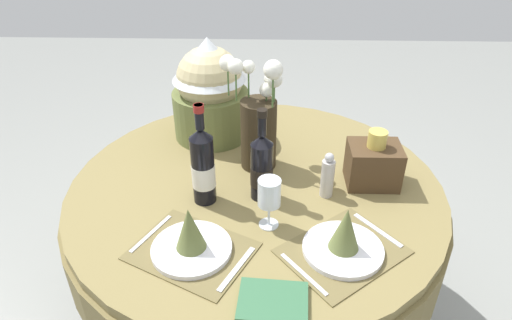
% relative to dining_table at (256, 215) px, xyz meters
% --- Properties ---
extents(ground, '(8.00, 8.00, 0.00)m').
position_rel_dining_table_xyz_m(ground, '(0.00, 0.00, -0.59)').
color(ground, gray).
extents(dining_table, '(1.37, 1.37, 0.74)m').
position_rel_dining_table_xyz_m(dining_table, '(0.00, 0.00, 0.00)').
color(dining_table, olive).
rests_on(dining_table, ground).
extents(place_setting_left, '(0.42, 0.39, 0.16)m').
position_rel_dining_table_xyz_m(place_setting_left, '(-0.18, -0.35, 0.20)').
color(place_setting_left, brown).
rests_on(place_setting_left, dining_table).
extents(place_setting_right, '(0.43, 0.41, 0.16)m').
position_rel_dining_table_xyz_m(place_setting_right, '(0.27, -0.34, 0.20)').
color(place_setting_right, brown).
rests_on(place_setting_right, dining_table).
extents(flower_vase, '(0.22, 0.18, 0.44)m').
position_rel_dining_table_xyz_m(flower_vase, '(0.01, 0.13, 0.33)').
color(flower_vase, '#332819').
rests_on(flower_vase, dining_table).
extents(wine_bottle_left, '(0.08, 0.08, 0.36)m').
position_rel_dining_table_xyz_m(wine_bottle_left, '(-0.17, -0.10, 0.29)').
color(wine_bottle_left, black).
rests_on(wine_bottle_left, dining_table).
extents(wine_bottle_centre, '(0.08, 0.08, 0.33)m').
position_rel_dining_table_xyz_m(wine_bottle_centre, '(0.02, -0.07, 0.27)').
color(wine_bottle_centre, black).
rests_on(wine_bottle_centre, dining_table).
extents(wine_glass_right, '(0.07, 0.07, 0.17)m').
position_rel_dining_table_xyz_m(wine_glass_right, '(0.05, -0.23, 0.27)').
color(wine_glass_right, silver).
rests_on(wine_glass_right, dining_table).
extents(pepper_mill, '(0.05, 0.05, 0.17)m').
position_rel_dining_table_xyz_m(pepper_mill, '(0.25, -0.06, 0.23)').
color(pepper_mill, '#B7B2AD').
rests_on(pepper_mill, dining_table).
extents(book_on_table, '(0.19, 0.15, 0.02)m').
position_rel_dining_table_xyz_m(book_on_table, '(0.06, -0.54, 0.16)').
color(book_on_table, '#336642').
rests_on(book_on_table, dining_table).
extents(gift_tub_back_left, '(0.31, 0.31, 0.42)m').
position_rel_dining_table_xyz_m(gift_tub_back_left, '(-0.20, 0.36, 0.37)').
color(gift_tub_back_left, olive).
rests_on(gift_tub_back_left, dining_table).
extents(woven_basket_side_right, '(0.18, 0.15, 0.21)m').
position_rel_dining_table_xyz_m(woven_basket_side_right, '(0.42, 0.02, 0.23)').
color(woven_basket_side_right, '#47331E').
rests_on(woven_basket_side_right, dining_table).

